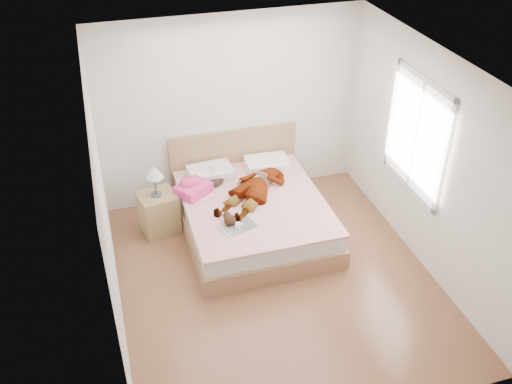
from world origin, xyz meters
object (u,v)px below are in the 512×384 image
towel (192,187)px  coffee_mug (239,226)px  nightstand (158,210)px  bed (252,212)px  magazine (238,226)px  woman (257,183)px  plush_toy (229,219)px  phone (212,167)px

towel → coffee_mug: bearing=-67.9°
nightstand → towel: bearing=-1.9°
bed → magazine: bearing=-120.6°
magazine → nightstand: nightstand is taller
coffee_mug → bed: bearing=60.8°
woman → towel: (-0.82, 0.16, -0.02)m
bed → plush_toy: (-0.42, -0.48, 0.30)m
woman → phone: 0.65m
coffee_mug → nightstand: nightstand is taller
magazine → plush_toy: (-0.09, 0.08, 0.06)m
towel → plush_toy: 0.83m
phone → plush_toy: phone is taller
bed → towel: bearing=157.2°
woman → nightstand: size_ratio=1.60×
bed → towel: (-0.71, 0.30, 0.32)m
magazine → nightstand: bearing=133.9°
phone → nightstand: bearing=150.0°
woman → coffee_mug: woman is taller
phone → plush_toy: (-0.03, -1.02, -0.12)m
woman → coffee_mug: (-0.45, -0.75, -0.07)m
phone → plush_toy: bearing=-137.8°
towel → woman: bearing=-10.7°
towel → phone: bearing=37.3°
towel → plush_toy: size_ratio=2.21×
towel → magazine: towel is taller
bed → coffee_mug: bearing=-119.2°
towel → nightstand: 0.53m
bed → plush_toy: 0.70m
magazine → plush_toy: size_ratio=2.08×
magazine → plush_toy: plush_toy is taller
bed → towel: 0.84m
bed → magazine: bed is taller
woman → bed: bed is taller
magazine → nightstand: 1.23m
phone → bed: 0.79m
towel → magazine: (0.38, -0.86, -0.08)m
woman → coffee_mug: size_ratio=14.23×
coffee_mug → nightstand: (-0.83, 0.93, -0.23)m
woman → phone: size_ratio=15.66×
phone → coffee_mug: bearing=-133.9°
towel → plush_toy: towel is taller
phone → bed: bed is taller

